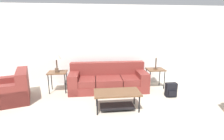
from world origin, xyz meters
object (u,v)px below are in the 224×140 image
at_px(side_table_right, 155,71).
at_px(backpack, 171,90).
at_px(side_table_left, 58,74).
at_px(table_lamp_right, 156,54).
at_px(armchair, 10,91).
at_px(coffee_table, 117,96).
at_px(table_lamp_left, 56,56).
at_px(couch, 108,80).

distance_m(side_table_right, backpack, 0.88).
bearing_deg(backpack, side_table_left, 166.13).
height_order(side_table_right, table_lamp_right, table_lamp_right).
relative_size(armchair, side_table_left, 2.18).
bearing_deg(coffee_table, side_table_right, 43.96).
height_order(armchair, table_lamp_right, table_lamp_right).
bearing_deg(side_table_right, backpack, -77.17).
xyz_separation_m(table_lamp_left, table_lamp_right, (3.02, 0.00, 0.00)).
bearing_deg(couch, backpack, -24.57).
xyz_separation_m(couch, table_lamp_right, (1.51, 0.02, 0.80)).
height_order(coffee_table, side_table_right, side_table_right).
bearing_deg(side_table_right, couch, -179.32).
bearing_deg(side_table_right, table_lamp_left, 180.00).
relative_size(armchair, side_table_right, 2.18).
height_order(coffee_table, table_lamp_left, table_lamp_left).
xyz_separation_m(table_lamp_right, backpack, (0.18, -0.79, -0.90)).
height_order(armchair, side_table_right, armchair).
xyz_separation_m(coffee_table, table_lamp_right, (1.44, 1.38, 0.77)).
xyz_separation_m(side_table_left, table_lamp_right, (3.02, 0.00, 0.55)).
relative_size(side_table_left, side_table_right, 1.00).
distance_m(armchair, side_table_left, 1.29).
relative_size(side_table_left, backpack, 1.56).
bearing_deg(table_lamp_right, couch, -179.32).
bearing_deg(side_table_left, backpack, -13.87).
height_order(table_lamp_left, table_lamp_right, same).
distance_m(couch, backpack, 1.86).
height_order(coffee_table, side_table_left, side_table_left).
bearing_deg(coffee_table, table_lamp_right, 43.96).
relative_size(coffee_table, backpack, 2.74).
distance_m(coffee_table, table_lamp_right, 2.14).
distance_m(armchair, table_lamp_left, 1.50).
xyz_separation_m(armchair, table_lamp_left, (1.13, 0.57, 0.81)).
bearing_deg(backpack, table_lamp_right, 102.83).
relative_size(armchair, table_lamp_left, 2.20).
distance_m(table_lamp_right, backpack, 1.21).
bearing_deg(side_table_left, coffee_table, -41.15).
xyz_separation_m(coffee_table, backpack, (1.62, 0.59, -0.13)).
height_order(couch, table_lamp_left, table_lamp_left).
height_order(table_lamp_left, backpack, table_lamp_left).
bearing_deg(coffee_table, backpack, 20.20).
distance_m(armchair, coffee_table, 2.84).
height_order(side_table_left, backpack, side_table_left).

